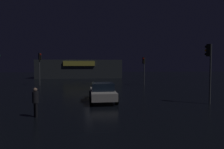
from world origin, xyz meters
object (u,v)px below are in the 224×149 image
store_building (80,69)px  traffic_signal_opposite (209,60)px  traffic_signal_cross_left (144,65)px  pedestrian (35,100)px  traffic_signal_cross_right (40,61)px  car_near (102,92)px

store_building → traffic_signal_opposite: 32.93m
traffic_signal_cross_left → pedestrian: 19.11m
traffic_signal_opposite → pedestrian: size_ratio=2.71×
store_building → pedestrian: bearing=-91.2°
traffic_signal_opposite → traffic_signal_cross_left: 13.54m
pedestrian → traffic_signal_cross_right: bearing=103.5°
store_building → traffic_signal_opposite: traffic_signal_opposite is taller
traffic_signal_opposite → pedestrian: bearing=-169.3°
pedestrian → car_near: bearing=45.9°
store_building → traffic_signal_cross_left: (10.03, -17.51, 0.88)m
traffic_signal_opposite → traffic_signal_cross_right: (-15.72, 14.57, 0.20)m
traffic_signal_cross_left → traffic_signal_cross_right: size_ratio=0.87×
store_building → traffic_signal_cross_right: size_ratio=4.05×
car_near → store_building: bearing=96.5°
store_building → traffic_signal_cross_left: size_ratio=4.64×
traffic_signal_cross_left → store_building: bearing=119.8°
traffic_signal_opposite → pedestrian: (-11.71, -2.21, -2.29)m
traffic_signal_cross_right → traffic_signal_opposite: bearing=-42.8°
store_building → traffic_signal_opposite: (11.02, -31.01, 1.21)m
traffic_signal_cross_right → pedestrian: bearing=-76.5°
car_near → traffic_signal_opposite: bearing=-13.9°
traffic_signal_opposite → traffic_signal_cross_right: bearing=137.2°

